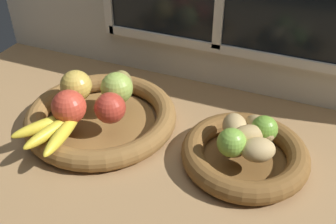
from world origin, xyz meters
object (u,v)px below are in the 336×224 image
(potato_large, at_px, (247,137))
(potato_oblong, at_px, (235,126))
(lime_near, at_px, (232,143))
(potato_small, at_px, (258,150))
(apple_golden_left, at_px, (76,86))
(apple_green_back, at_px, (117,88))
(apple_red_right, at_px, (110,108))
(fruit_bowl_left, at_px, (101,118))
(apple_red_front, at_px, (69,107))
(fruit_bowl_right, at_px, (244,155))
(banana_bunch_front, at_px, (55,128))
(lime_far, at_px, (264,129))
(pear_brown, at_px, (122,84))
(potato_back, at_px, (260,128))

(potato_large, relative_size, potato_oblong, 1.06)
(lime_near, bearing_deg, potato_small, 6.67)
(apple_golden_left, distance_m, potato_oblong, 0.39)
(apple_golden_left, bearing_deg, apple_green_back, 16.35)
(apple_red_right, distance_m, apple_green_back, 0.08)
(fruit_bowl_left, bearing_deg, potato_small, -4.38)
(fruit_bowl_left, height_order, lime_near, lime_near)
(apple_red_front, xyz_separation_m, apple_red_right, (0.08, 0.04, -0.00))
(fruit_bowl_right, height_order, banana_bunch_front, banana_bunch_front)
(lime_far, bearing_deg, potato_oblong, -170.75)
(apple_red_right, relative_size, pear_brown, 0.96)
(lime_far, bearing_deg, apple_red_front, -166.34)
(apple_golden_left, relative_size, pear_brown, 1.04)
(banana_bunch_front, bearing_deg, pear_brown, 69.83)
(apple_red_right, bearing_deg, lime_near, -1.17)
(fruit_bowl_left, height_order, apple_red_right, apple_red_right)
(apple_golden_left, bearing_deg, apple_red_front, -66.70)
(apple_red_front, bearing_deg, lime_far, 13.66)
(fruit_bowl_right, bearing_deg, lime_near, -123.69)
(potato_small, relative_size, potato_oblong, 1.02)
(apple_green_back, bearing_deg, potato_oblong, -3.67)
(potato_large, distance_m, potato_oblong, 0.04)
(apple_red_front, relative_size, pear_brown, 1.05)
(apple_red_front, bearing_deg, lime_near, 4.71)
(banana_bunch_front, bearing_deg, fruit_bowl_right, 16.61)
(fruit_bowl_left, distance_m, fruit_bowl_right, 0.35)
(pear_brown, xyz_separation_m, potato_back, (0.35, -0.03, -0.01))
(apple_red_right, relative_size, potato_small, 1.01)
(apple_green_back, height_order, pear_brown, apple_green_back)
(banana_bunch_front, xyz_separation_m, potato_oblong, (0.36, 0.14, 0.01))
(potato_back, xyz_separation_m, lime_near, (-0.04, -0.08, 0.01))
(apple_red_front, relative_size, potato_small, 1.11)
(apple_golden_left, distance_m, potato_large, 0.43)
(apple_green_back, height_order, lime_far, apple_green_back)
(potato_small, distance_m, potato_large, 0.04)
(fruit_bowl_left, height_order, potato_back, potato_back)
(potato_oblong, bearing_deg, apple_red_front, -165.61)
(pear_brown, xyz_separation_m, potato_oblong, (0.29, -0.04, -0.01))
(fruit_bowl_left, height_order, lime_far, lime_far)
(apple_golden_left, height_order, potato_small, apple_golden_left)
(apple_green_back, xyz_separation_m, potato_oblong, (0.30, -0.02, -0.01))
(apple_red_front, distance_m, apple_red_right, 0.09)
(apple_red_right, bearing_deg, fruit_bowl_left, 148.69)
(banana_bunch_front, bearing_deg, apple_green_back, 67.94)
(potato_oblong, relative_size, lime_near, 1.14)
(potato_large, xyz_separation_m, lime_near, (-0.02, -0.04, 0.01))
(pear_brown, bearing_deg, fruit_bowl_left, -112.53)
(potato_back, height_order, potato_oblong, potato_oblong)
(potato_oblong, bearing_deg, lime_near, -81.35)
(pear_brown, distance_m, lime_far, 0.36)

